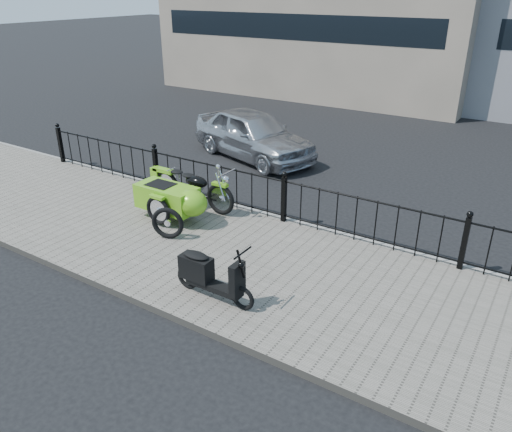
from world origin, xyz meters
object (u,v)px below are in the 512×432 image
Objects in this scene: scooter at (209,275)px; spare_tire at (168,223)px; motorcycle_sidecar at (178,197)px; sedan_car at (253,134)px.

scooter reaches higher than spare_tire.
motorcycle_sidecar is 0.95m from spare_tire.
scooter is 2.18m from spare_tire.
sedan_car is (-1.53, 5.33, 0.25)m from spare_tire.
motorcycle_sidecar is at bearing -149.12° from sedan_car.
scooter is 0.36× the size of sedan_car.
scooter is 7.30m from sedan_car.
scooter is 2.28× the size of spare_tire.
motorcycle_sidecar reaches higher than spare_tire.
motorcycle_sidecar is 3.56× the size of spare_tire.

